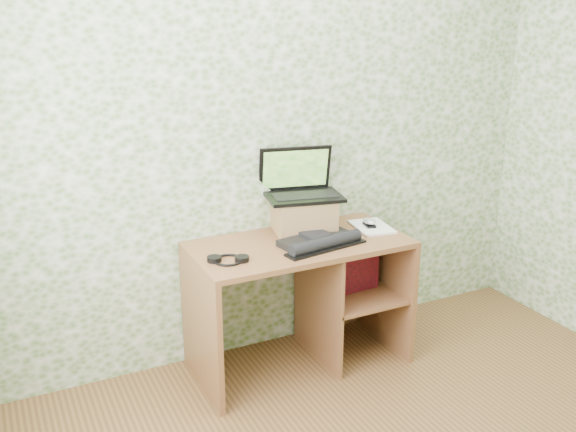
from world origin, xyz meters
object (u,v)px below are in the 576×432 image
desk (309,282)px  keyboard (320,241)px  notepad (372,227)px  laptop (300,185)px  riser (304,215)px

desk → keyboard: size_ratio=2.43×
desk → notepad: (0.41, -0.00, 0.28)m
keyboard → notepad: bearing=7.0°
desk → laptop: laptop is taller
desk → laptop: (0.02, 0.16, 0.53)m
desk → laptop: size_ratio=2.55×
notepad → riser: bearing=170.9°
notepad → desk: bearing=-172.4°
desk → laptop: 0.56m
notepad → laptop: bearing=165.1°
keyboard → notepad: size_ratio=1.79×
riser → laptop: (-0.00, 0.05, 0.17)m
keyboard → desk: bearing=82.0°
riser → keyboard: 0.25m
riser → notepad: 0.41m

